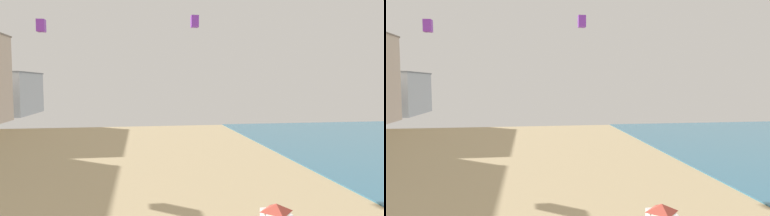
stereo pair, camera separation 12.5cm
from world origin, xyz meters
TOP-DOWN VIEW (x-y plane):
  - boardwalk_hotel_distant at (-29.45, 88.23)m, footprint 14.80×19.22m
  - kite_purple_box_2 at (-2.33, 22.31)m, footprint 0.52×0.52m
  - kite_purple_box_3 at (10.30, 37.28)m, footprint 0.84×0.84m

SIDE VIEW (x-z plane):
  - boardwalk_hotel_distant at x=-29.45m, z-range 0.01..10.42m
  - kite_purple_box_2 at x=-2.33m, z-range 11.17..11.98m
  - kite_purple_box_3 at x=10.30m, z-range 14.12..15.45m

